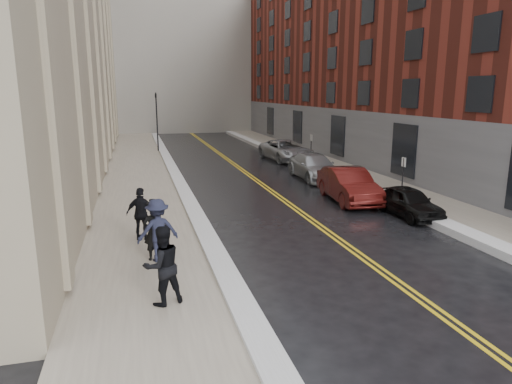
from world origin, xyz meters
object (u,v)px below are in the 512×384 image
pedestrian_c (142,214)px  pedestrian_a (162,265)px  car_silver_far (286,150)px  pedestrian_b (158,230)px  car_maroon (349,185)px  pedestrian_main (154,232)px  car_black (409,202)px  car_silver_near (314,167)px

pedestrian_c → pedestrian_a: bearing=115.2°
car_silver_far → pedestrian_a: (-10.85, -22.94, 0.36)m
pedestrian_b → pedestrian_c: (-0.45, 2.28, -0.05)m
car_maroon → pedestrian_a: pedestrian_a is taller
pedestrian_a → pedestrian_b: 3.04m
pedestrian_main → pedestrian_b: (0.11, -0.13, 0.08)m
car_maroon → car_silver_far: 13.74m
car_black → car_silver_near: (-0.72, 9.12, 0.12)m
car_silver_near → car_silver_far: car_silver_far is taller
pedestrian_main → pedestrian_a: size_ratio=0.90×
car_silver_far → pedestrian_a: size_ratio=2.86×
car_maroon → pedestrian_a: 13.31m
car_silver_near → car_silver_far: (0.72, 7.73, 0.04)m
pedestrian_main → pedestrian_a: (0.07, -3.18, 0.10)m
car_silver_near → pedestrian_c: (-10.54, -9.89, 0.33)m
pedestrian_main → car_black: bearing=-173.2°
car_silver_far → pedestrian_b: size_ratio=2.91×
car_silver_far → car_silver_near: bearing=-100.9°
pedestrian_a → car_maroon: bearing=-155.5°
car_silver_far → pedestrian_a: 25.38m
pedestrian_c → pedestrian_b: bearing=122.1°
car_maroon → pedestrian_a: size_ratio=2.48×
car_silver_far → car_maroon: bearing=-101.0°
car_black → pedestrian_c: size_ratio=2.00×
pedestrian_a → car_silver_far: bearing=-135.0°
car_silver_near → car_silver_far: size_ratio=0.92×
pedestrian_main → car_silver_near: bearing=-138.4°
car_maroon → pedestrian_b: bearing=-141.8°
car_maroon → car_silver_near: size_ratio=0.95×
car_silver_near → pedestrian_main: size_ratio=2.91×
car_silver_far → pedestrian_main: pedestrian_main is taller
car_black → car_silver_near: 9.15m
car_silver_far → pedestrian_b: pedestrian_b is taller
pedestrian_a → pedestrian_b: pedestrian_a is taller
car_silver_far → pedestrian_c: bearing=-128.2°
car_silver_near → pedestrian_a: bearing=-123.2°
car_silver_far → pedestrian_a: pedestrian_a is taller
car_silver_near → pedestrian_main: 15.78m
car_silver_near → pedestrian_c: bearing=-136.3°
car_maroon → pedestrian_main: 11.39m
pedestrian_b → pedestrian_c: 2.32m
car_silver_far → pedestrian_b: (-10.81, -19.90, 0.34)m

